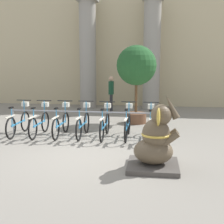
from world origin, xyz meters
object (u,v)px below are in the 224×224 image
at_px(bicycle_2, 61,123).
at_px(bicycle_6, 150,125).
at_px(bicycle_1, 40,123).
at_px(elephant_statue, 156,143).
at_px(bicycle_0, 19,122).
at_px(bicycle_5, 128,125).
at_px(person_pedestrian, 111,91).
at_px(bicycle_3, 83,123).
at_px(potted_tree, 136,69).
at_px(bicycle_4, 105,124).

distance_m(bicycle_2, bicycle_6, 2.71).
bearing_deg(bicycle_1, elephant_statue, -35.24).
relative_size(bicycle_0, bicycle_5, 1.00).
bearing_deg(bicycle_5, person_pedestrian, 103.69).
bearing_deg(bicycle_0, bicycle_1, 0.10).
bearing_deg(bicycle_5, bicycle_3, -179.69).
height_order(bicycle_2, elephant_statue, elephant_statue).
distance_m(bicycle_5, elephant_statue, 2.69).
xyz_separation_m(bicycle_2, bicycle_6, (2.71, 0.01, 0.00)).
height_order(person_pedestrian, potted_tree, potted_tree).
xyz_separation_m(bicycle_4, person_pedestrian, (-0.49, 4.86, 0.54)).
bearing_deg(person_pedestrian, elephant_statue, -74.86).
bearing_deg(bicycle_4, elephant_statue, -59.14).
relative_size(bicycle_3, potted_tree, 0.60).
xyz_separation_m(bicycle_1, bicycle_3, (1.36, 0.06, 0.00)).
height_order(bicycle_0, person_pedestrian, person_pedestrian).
distance_m(bicycle_0, bicycle_5, 3.39).
distance_m(bicycle_1, bicycle_6, 3.39).
bearing_deg(bicycle_0, bicycle_3, 1.61).
distance_m(bicycle_0, bicycle_3, 2.03).
distance_m(bicycle_0, bicycle_1, 0.68).
distance_m(bicycle_6, elephant_statue, 2.54).
bearing_deg(bicycle_3, bicycle_5, 0.31).
xyz_separation_m(bicycle_0, bicycle_4, (2.71, 0.02, 0.00)).
bearing_deg(bicycle_0, person_pedestrian, 65.54).
bearing_deg(bicycle_6, person_pedestrian, 110.93).
relative_size(bicycle_1, bicycle_6, 1.00).
xyz_separation_m(bicycle_6, elephant_statue, (0.14, -2.54, 0.16)).
bearing_deg(bicycle_5, bicycle_6, -2.09).
distance_m(bicycle_2, person_pedestrian, 4.95).
bearing_deg(bicycle_6, bicycle_1, -179.35).
xyz_separation_m(bicycle_6, potted_tree, (-0.57, 2.30, 1.58)).
xyz_separation_m(bicycle_4, bicycle_5, (0.68, 0.05, 0.00)).
relative_size(bicycle_0, bicycle_3, 1.00).
bearing_deg(person_pedestrian, bicycle_3, -92.19).
height_order(bicycle_0, bicycle_3, same).
height_order(bicycle_5, potted_tree, potted_tree).
bearing_deg(bicycle_2, elephant_statue, -41.51).
xyz_separation_m(elephant_statue, potted_tree, (-0.72, 4.83, 1.42)).
height_order(bicycle_4, person_pedestrian, person_pedestrian).
bearing_deg(bicycle_2, person_pedestrian, 79.91).
distance_m(bicycle_4, elephant_statue, 2.93).
bearing_deg(bicycle_1, bicycle_0, -179.90).
xyz_separation_m(bicycle_1, bicycle_2, (0.68, 0.03, 0.00)).
bearing_deg(potted_tree, bicycle_2, -132.89).
distance_m(bicycle_6, potted_tree, 2.84).
bearing_deg(bicycle_3, person_pedestrian, 87.81).
relative_size(bicycle_1, elephant_statue, 1.04).
bearing_deg(bicycle_0, bicycle_6, 0.56).
height_order(bicycle_5, bicycle_6, same).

